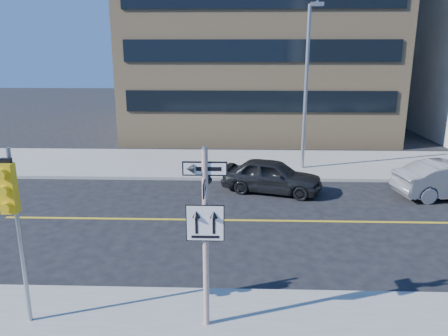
{
  "coord_description": "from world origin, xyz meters",
  "views": [
    {
      "loc": [
        0.67,
        -10.99,
        6.08
      ],
      "look_at": [
        0.17,
        4.0,
        1.99
      ],
      "focal_mm": 35.0,
      "sensor_mm": 36.0,
      "label": 1
    }
  ],
  "objects_px": {
    "traffic_signal": "(11,203)",
    "streetlight_a": "(307,78)",
    "sign_pole": "(205,229)",
    "parked_car_a": "(272,176)"
  },
  "relations": [
    {
      "from": "parked_car_a",
      "to": "streetlight_a",
      "type": "xyz_separation_m",
      "value": [
        1.84,
        3.38,
        4.02
      ]
    },
    {
      "from": "traffic_signal",
      "to": "streetlight_a",
      "type": "relative_size",
      "value": 0.5
    },
    {
      "from": "traffic_signal",
      "to": "streetlight_a",
      "type": "distance_m",
      "value": 15.72
    },
    {
      "from": "sign_pole",
      "to": "parked_car_a",
      "type": "xyz_separation_m",
      "value": [
        2.16,
        9.89,
        -1.7
      ]
    },
    {
      "from": "streetlight_a",
      "to": "sign_pole",
      "type": "bearing_deg",
      "value": -106.77
    },
    {
      "from": "sign_pole",
      "to": "traffic_signal",
      "type": "distance_m",
      "value": 4.05
    },
    {
      "from": "parked_car_a",
      "to": "sign_pole",
      "type": "bearing_deg",
      "value": -175.54
    },
    {
      "from": "sign_pole",
      "to": "parked_car_a",
      "type": "distance_m",
      "value": 10.27
    },
    {
      "from": "parked_car_a",
      "to": "traffic_signal",
      "type": "bearing_deg",
      "value": 165.24
    },
    {
      "from": "parked_car_a",
      "to": "streetlight_a",
      "type": "bearing_deg",
      "value": -11.86
    }
  ]
}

